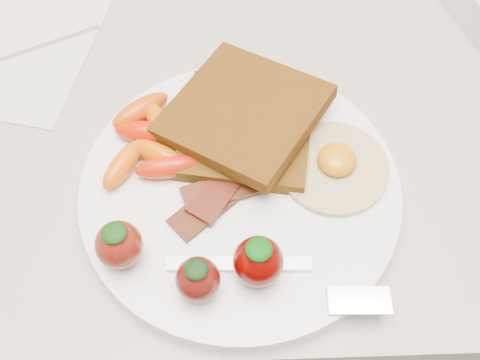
{
  "coord_description": "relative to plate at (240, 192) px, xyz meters",
  "views": [
    {
      "loc": [
        -0.01,
        1.28,
        1.35
      ],
      "look_at": [
        -0.01,
        1.54,
        0.93
      ],
      "focal_mm": 45.0,
      "sensor_mm": 36.0,
      "label": 1
    }
  ],
  "objects": [
    {
      "name": "counter",
      "position": [
        0.01,
        0.16,
        -0.46
      ],
      "size": [
        2.0,
        0.6,
        0.9
      ],
      "primitive_type": "cube",
      "color": "gray",
      "rests_on": "ground"
    },
    {
      "name": "plate",
      "position": [
        0.0,
        0.0,
        0.0
      ],
      "size": [
        0.27,
        0.27,
        0.02
      ],
      "primitive_type": "cylinder",
      "color": "white",
      "rests_on": "counter"
    },
    {
      "name": "toast_lower",
      "position": [
        0.01,
        0.05,
        0.02
      ],
      "size": [
        0.13,
        0.13,
        0.01
      ],
      "primitive_type": "cube",
      "rotation": [
        0.0,
        0.0,
        -0.17
      ],
      "color": "#472E0E",
      "rests_on": "plate"
    },
    {
      "name": "toast_upper",
      "position": [
        0.01,
        0.06,
        0.03
      ],
      "size": [
        0.17,
        0.17,
        0.03
      ],
      "primitive_type": "cube",
      "rotation": [
        0.0,
        -0.1,
        -0.6
      ],
      "color": "black",
      "rests_on": "toast_lower"
    },
    {
      "name": "fried_egg",
      "position": [
        0.08,
        0.01,
        0.01
      ],
      "size": [
        0.11,
        0.11,
        0.02
      ],
      "color": "beige",
      "rests_on": "plate"
    },
    {
      "name": "bacon_strips",
      "position": [
        -0.01,
        0.0,
        0.01
      ],
      "size": [
        0.12,
        0.11,
        0.01
      ],
      "color": "black",
      "rests_on": "plate"
    },
    {
      "name": "baby_carrots",
      "position": [
        -0.08,
        0.04,
        0.02
      ],
      "size": [
        0.09,
        0.11,
        0.02
      ],
      "color": "#BC1B00",
      "rests_on": "plate"
    },
    {
      "name": "strawberries",
      "position": [
        -0.04,
        -0.08,
        0.03
      ],
      "size": [
        0.14,
        0.06,
        0.05
      ],
      "color": "#65150B",
      "rests_on": "plate"
    },
    {
      "name": "fork",
      "position": [
        0.04,
        -0.09,
        0.01
      ],
      "size": [
        0.17,
        0.05,
        0.0
      ],
      "color": "white",
      "rests_on": "plate"
    },
    {
      "name": "paper_sheet",
      "position": [
        -0.24,
        0.23,
        -0.01
      ],
      "size": [
        0.27,
        0.31,
        0.0
      ],
      "primitive_type": "cube",
      "rotation": [
        0.0,
        0.0,
        -0.25
      ],
      "color": "silver",
      "rests_on": "counter"
    }
  ]
}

